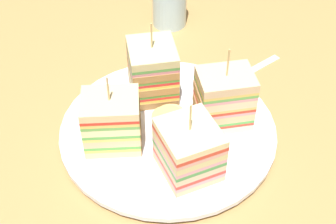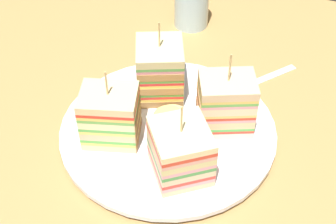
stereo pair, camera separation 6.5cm
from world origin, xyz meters
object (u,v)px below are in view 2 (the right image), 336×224
at_px(sandwich_wedge_1, 225,104).
at_px(sandwich_wedge_2, 160,70).
at_px(drinking_glass, 191,5).
at_px(sandwich_wedge_3, 111,116).
at_px(plate, 168,131).
at_px(chip_pile, 172,117).
at_px(sandwich_wedge_0, 181,151).
at_px(spoon, 244,85).

relative_size(sandwich_wedge_1, sandwich_wedge_2, 1.01).
xyz_separation_m(sandwich_wedge_1, drinking_glass, (0.12, -0.25, -0.02)).
bearing_deg(sandwich_wedge_3, sandwich_wedge_2, 59.89).
height_order(sandwich_wedge_2, sandwich_wedge_3, sandwich_wedge_2).
bearing_deg(sandwich_wedge_3, plate, 16.51).
distance_m(sandwich_wedge_1, chip_pile, 0.08).
bearing_deg(plate, sandwich_wedge_0, 120.11).
bearing_deg(sandwich_wedge_3, spoon, 36.00).
bearing_deg(drinking_glass, chip_pile, 101.19).
relative_size(sandwich_wedge_2, chip_pile, 1.79).
xyz_separation_m(plate, drinking_glass, (0.05, -0.28, 0.03)).
height_order(sandwich_wedge_0, drinking_glass, sandwich_wedge_0).
distance_m(sandwich_wedge_0, spoon, 0.21).
distance_m(plate, drinking_glass, 0.29).
height_order(plate, drinking_glass, drinking_glass).
height_order(sandwich_wedge_2, drinking_glass, sandwich_wedge_2).
height_order(sandwich_wedge_0, sandwich_wedge_1, sandwich_wedge_1).
bearing_deg(sandwich_wedge_1, sandwich_wedge_0, 49.89).
relative_size(sandwich_wedge_0, sandwich_wedge_3, 0.99).
distance_m(chip_pile, drinking_glass, 0.28).
xyz_separation_m(sandwich_wedge_0, sandwich_wedge_1, (-0.03, -0.10, 0.01)).
distance_m(plate, spoon, 0.16).
xyz_separation_m(sandwich_wedge_2, spoon, (-0.11, -0.07, -0.05)).
xyz_separation_m(sandwich_wedge_1, spoon, (-0.01, -0.11, -0.05)).
height_order(plate, chip_pile, chip_pile).
bearing_deg(sandwich_wedge_1, chip_pile, -5.08).
height_order(plate, sandwich_wedge_3, sandwich_wedge_3).
xyz_separation_m(chip_pile, drinking_glass, (0.05, -0.27, 0.01)).
xyz_separation_m(plate, chip_pile, (-0.00, -0.01, 0.02)).
height_order(sandwich_wedge_1, spoon, sandwich_wedge_1).
relative_size(sandwich_wedge_0, drinking_glass, 1.20).
xyz_separation_m(sandwich_wedge_1, chip_pile, (0.07, 0.02, -0.03)).
relative_size(plate, sandwich_wedge_2, 2.46).
distance_m(chip_pile, spoon, 0.15).
xyz_separation_m(sandwich_wedge_0, drinking_glass, (0.09, -0.35, -0.01)).
xyz_separation_m(sandwich_wedge_2, sandwich_wedge_3, (0.03, 0.11, -0.00)).
relative_size(sandwich_wedge_3, spoon, 0.96).
bearing_deg(sandwich_wedge_2, spoon, 99.38).
relative_size(sandwich_wedge_0, sandwich_wedge_2, 0.91).
distance_m(plate, chip_pile, 0.02).
distance_m(sandwich_wedge_1, sandwich_wedge_3, 0.15).
bearing_deg(sandwich_wedge_1, sandwich_wedge_2, -41.48).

